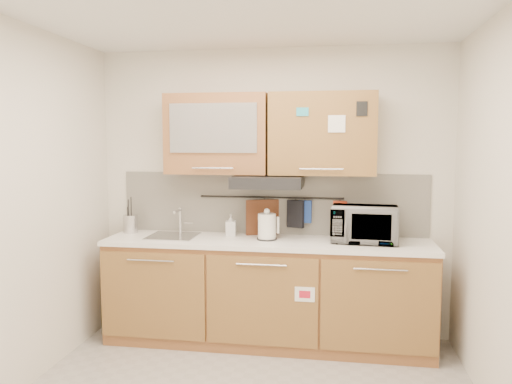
% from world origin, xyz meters
% --- Properties ---
extents(ceiling, '(3.20, 3.20, 0.00)m').
position_xyz_m(ceiling, '(0.00, 0.00, 2.60)').
color(ceiling, white).
rests_on(ceiling, wall_back).
extents(wall_back, '(3.20, 0.00, 3.20)m').
position_xyz_m(wall_back, '(0.00, 1.50, 1.30)').
color(wall_back, silver).
rests_on(wall_back, ground).
extents(wall_left, '(0.00, 3.00, 3.00)m').
position_xyz_m(wall_left, '(-1.60, 0.00, 1.30)').
color(wall_left, silver).
rests_on(wall_left, ground).
extents(base_cabinet, '(2.80, 0.64, 0.88)m').
position_xyz_m(base_cabinet, '(0.00, 1.19, 0.41)').
color(base_cabinet, '#965B35').
rests_on(base_cabinet, floor).
extents(countertop, '(2.82, 0.62, 0.04)m').
position_xyz_m(countertop, '(0.00, 1.19, 0.90)').
color(countertop, white).
rests_on(countertop, base_cabinet).
extents(backsplash, '(2.80, 0.02, 0.56)m').
position_xyz_m(backsplash, '(0.00, 1.49, 1.20)').
color(backsplash, silver).
rests_on(backsplash, countertop).
extents(upper_cabinets, '(1.82, 0.37, 0.70)m').
position_xyz_m(upper_cabinets, '(-0.00, 1.32, 1.83)').
color(upper_cabinets, '#965B35').
rests_on(upper_cabinets, wall_back).
extents(range_hood, '(0.60, 0.46, 0.10)m').
position_xyz_m(range_hood, '(0.00, 1.25, 1.42)').
color(range_hood, black).
rests_on(range_hood, upper_cabinets).
extents(sink, '(0.42, 0.40, 0.26)m').
position_xyz_m(sink, '(-0.85, 1.21, 0.92)').
color(sink, silver).
rests_on(sink, countertop).
extents(utensil_rail, '(1.30, 0.02, 0.02)m').
position_xyz_m(utensil_rail, '(0.00, 1.45, 1.26)').
color(utensil_rail, black).
rests_on(utensil_rail, backsplash).
extents(utensil_crock, '(0.17, 0.17, 0.33)m').
position_xyz_m(utensil_crock, '(-1.30, 1.32, 1.01)').
color(utensil_crock, silver).
rests_on(utensil_crock, countertop).
extents(kettle, '(0.21, 0.20, 0.27)m').
position_xyz_m(kettle, '(-0.00, 1.20, 1.03)').
color(kettle, white).
rests_on(kettle, countertop).
extents(toaster, '(0.30, 0.20, 0.22)m').
position_xyz_m(toaster, '(0.72, 1.20, 1.03)').
color(toaster, black).
rests_on(toaster, countertop).
extents(microwave, '(0.57, 0.40, 0.30)m').
position_xyz_m(microwave, '(0.82, 1.23, 1.07)').
color(microwave, '#999999').
rests_on(microwave, countertop).
extents(soap_bottle, '(0.10, 0.10, 0.20)m').
position_xyz_m(soap_bottle, '(-0.35, 1.32, 1.02)').
color(soap_bottle, '#999999').
rests_on(soap_bottle, countertop).
extents(cutting_board, '(0.32, 0.16, 0.42)m').
position_xyz_m(cutting_board, '(-0.06, 1.44, 1.03)').
color(cutting_board, brown).
rests_on(cutting_board, utensil_rail).
extents(oven_mitt, '(0.12, 0.04, 0.20)m').
position_xyz_m(oven_mitt, '(0.31, 1.44, 1.14)').
color(oven_mitt, navy).
rests_on(oven_mitt, utensil_rail).
extents(dark_pouch, '(0.16, 0.10, 0.25)m').
position_xyz_m(dark_pouch, '(0.23, 1.44, 1.12)').
color(dark_pouch, black).
rests_on(dark_pouch, utensil_rail).
extents(pot_holder, '(0.12, 0.04, 0.15)m').
position_xyz_m(pot_holder, '(0.62, 1.44, 1.17)').
color(pot_holder, red).
rests_on(pot_holder, utensil_rail).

